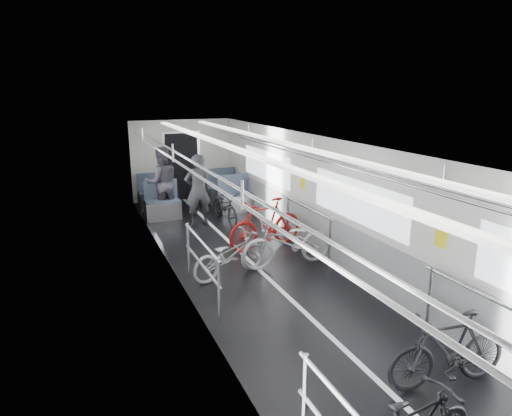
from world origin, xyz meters
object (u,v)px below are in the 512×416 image
Objects in this scene: bike_right_near at (448,350)px; person_seated at (162,182)px; bike_aisle at (225,207)px; bike_left_far at (229,255)px; bike_right_far at (266,224)px; person_standing at (198,190)px; bike_right_mid at (288,242)px.

bike_right_near is 0.82× the size of person_seated.
person_seated reaches higher than bike_right_near.
bike_left_far is at bearing -109.38° from bike_aisle.
bike_right_far is at bearing -63.81° from bike_left_far.
person_seated is (-0.35, 4.40, 0.52)m from bike_left_far.
bike_right_mid is at bearing 104.21° from person_standing.
person_seated reaches higher than bike_aisle.
bike_right_mid is 1.04× the size of person_standing.
bike_aisle is (-0.19, 3.18, -0.06)m from bike_right_mid.
bike_right_near is 0.82× the size of bike_right_mid.
bike_left_far is 0.95× the size of bike_aisle.
bike_right_mid is (-0.09, 3.95, 0.03)m from bike_right_near.
bike_right_mid is at bearing -171.56° from bike_right_near.
bike_right_mid is (1.18, 0.04, 0.08)m from bike_left_far.
bike_right_near is 0.85× the size of bike_right_far.
bike_left_far is 3.38m from bike_aisle.
bike_left_far is 1.02× the size of bike_right_near.
bike_right_mid reaches higher than bike_aisle.
bike_right_mid is 1.00× the size of person_seated.
bike_left_far is at bearing -57.37° from bike_right_far.
person_seated is (-1.62, 8.30, 0.47)m from bike_right_near.
bike_right_far is (0.01, 1.08, 0.05)m from bike_right_mid.
bike_right_near is at bearing -178.98° from bike_left_far.
bike_aisle is (-0.20, 2.10, -0.11)m from bike_right_far.
bike_aisle is 1.85m from person_seated.
bike_aisle is at bearing 171.06° from person_standing.
bike_right_far is 3.64m from person_seated.
bike_right_mid is 1.08m from bike_right_far.
person_seated is (-1.34, 1.17, 0.50)m from bike_aisle.
bike_left_far is at bearing -154.80° from bike_right_near.
bike_right_far reaches higher than bike_left_far.
bike_right_far is at bearing -171.98° from bike_right_near.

